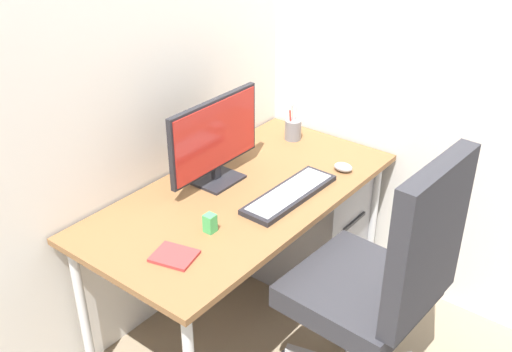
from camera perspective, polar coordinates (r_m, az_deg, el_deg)
name	(u,v)px	position (r m, az deg, el deg)	size (l,w,h in m)	color
ground_plane	(244,319)	(2.94, -1.16, -13.44)	(8.00, 8.00, 0.00)	gray
wall_back	(166,11)	(2.50, -8.58, 15.20)	(2.96, 0.04, 2.80)	silver
desk	(242,204)	(2.55, -1.30, -2.70)	(1.42, 0.71, 0.70)	brown
office_chair	(385,277)	(2.27, 12.10, -9.37)	(0.57, 0.59, 1.11)	black
filing_cabinet	(309,226)	(3.02, 5.05, -4.71)	(0.38, 0.50, 0.62)	gray
monitor	(215,139)	(2.52, -3.90, 3.55)	(0.51, 0.16, 0.37)	black
keyboard	(290,194)	(2.48, 3.20, -1.73)	(0.48, 0.16, 0.02)	black
mouse	(343,167)	(2.70, 8.27, 0.83)	(0.06, 0.09, 0.04)	#9EA0A5
pen_holder	(293,129)	(2.96, 3.53, 4.44)	(0.08, 0.08, 0.19)	slate
notebook	(174,256)	(2.16, -7.75, -7.53)	(0.12, 0.15, 0.01)	#B23333
desk_clamp_accessory	(210,223)	(2.26, -4.39, -4.49)	(0.04, 0.04, 0.07)	#3FAD59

